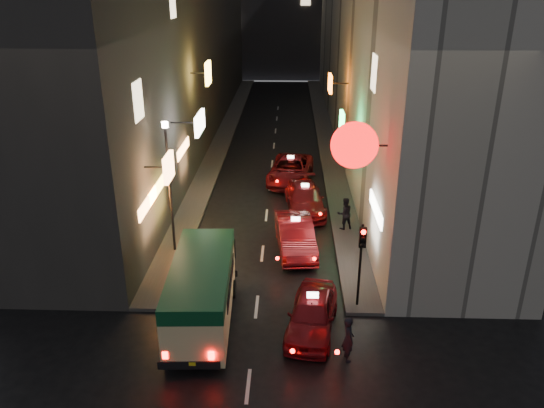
# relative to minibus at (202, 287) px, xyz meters

# --- Properties ---
(building_left) EXTENTS (7.62, 52.00, 18.00)m
(building_left) POSITION_rel_minibus_xyz_m (-6.06, 26.69, 7.37)
(building_left) COLOR #322F2E
(building_left) RESTS_ON ground
(building_right) EXTENTS (8.19, 52.00, 18.00)m
(building_right) POSITION_rel_minibus_xyz_m (9.94, 26.69, 7.37)
(building_right) COLOR #AEAAA0
(building_right) RESTS_ON ground
(sidewalk_left) EXTENTS (1.50, 52.00, 0.15)m
(sidewalk_left) POSITION_rel_minibus_xyz_m (-2.31, 26.69, -1.55)
(sidewalk_left) COLOR #494744
(sidewalk_left) RESTS_ON ground
(sidewalk_right) EXTENTS (1.50, 52.00, 0.15)m
(sidewalk_right) POSITION_rel_minibus_xyz_m (6.19, 26.69, -1.55)
(sidewalk_right) COLOR #494744
(sidewalk_right) RESTS_ON ground
(minibus) EXTENTS (2.36, 6.08, 2.58)m
(minibus) POSITION_rel_minibus_xyz_m (0.00, 0.00, 0.00)
(minibus) COLOR beige
(minibus) RESTS_ON ground
(taxi_near) EXTENTS (2.95, 5.46, 1.82)m
(taxi_near) POSITION_rel_minibus_xyz_m (4.08, -0.23, -0.80)
(taxi_near) COLOR maroon
(taxi_near) RESTS_ON ground
(taxi_second) EXTENTS (2.92, 5.89, 1.98)m
(taxi_second) POSITION_rel_minibus_xyz_m (3.50, 6.13, -0.72)
(taxi_second) COLOR maroon
(taxi_second) RESTS_ON ground
(taxi_third) EXTENTS (2.62, 5.47, 1.86)m
(taxi_third) POSITION_rel_minibus_xyz_m (4.07, 10.93, -0.78)
(taxi_third) COLOR maroon
(taxi_third) RESTS_ON ground
(taxi_far) EXTENTS (3.03, 5.93, 1.98)m
(taxi_far) POSITION_rel_minibus_xyz_m (3.25, 15.73, -0.72)
(taxi_far) COLOR maroon
(taxi_far) RESTS_ON ground
(pedestrian_crossing) EXTENTS (0.52, 0.70, 1.91)m
(pedestrian_crossing) POSITION_rel_minibus_xyz_m (5.24, -1.86, -0.67)
(pedestrian_crossing) COLOR black
(pedestrian_crossing) RESTS_ON ground
(pedestrian_sidewalk) EXTENTS (0.83, 0.67, 1.92)m
(pedestrian_sidewalk) POSITION_rel_minibus_xyz_m (6.04, 8.31, -0.52)
(pedestrian_sidewalk) COLOR black
(pedestrian_sidewalk) RESTS_ON sidewalk_right
(traffic_light) EXTENTS (0.26, 0.43, 3.50)m
(traffic_light) POSITION_rel_minibus_xyz_m (5.94, 1.16, 1.06)
(traffic_light) COLOR black
(traffic_light) RESTS_ON sidewalk_right
(lamp_post) EXTENTS (0.28, 0.28, 6.22)m
(lamp_post) POSITION_rel_minibus_xyz_m (-2.26, 5.69, 2.09)
(lamp_post) COLOR black
(lamp_post) RESTS_ON sidewalk_left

